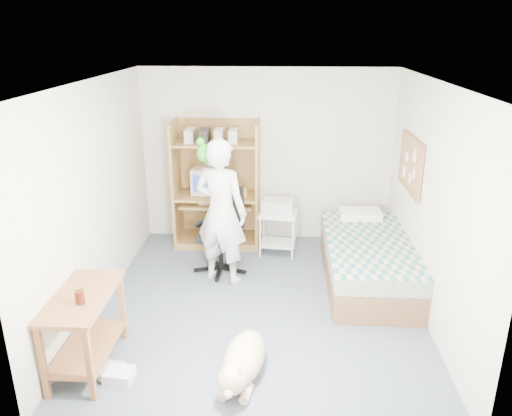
# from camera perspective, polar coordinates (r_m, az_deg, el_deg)

# --- Properties ---
(floor) EXTENTS (4.00, 4.00, 0.00)m
(floor) POSITION_cam_1_polar(r_m,az_deg,el_deg) (5.86, 0.49, -10.88)
(floor) COLOR #4C5967
(floor) RESTS_ON ground
(wall_back) EXTENTS (3.60, 0.02, 2.50)m
(wall_back) POSITION_cam_1_polar(r_m,az_deg,el_deg) (7.25, 1.26, 5.94)
(wall_back) COLOR beige
(wall_back) RESTS_ON floor
(wall_right) EXTENTS (0.02, 4.00, 2.50)m
(wall_right) POSITION_cam_1_polar(r_m,az_deg,el_deg) (5.55, 19.43, 0.36)
(wall_right) COLOR beige
(wall_right) RESTS_ON floor
(wall_left) EXTENTS (0.02, 4.00, 2.50)m
(wall_left) POSITION_cam_1_polar(r_m,az_deg,el_deg) (5.70, -17.88, 1.03)
(wall_left) COLOR beige
(wall_left) RESTS_ON floor
(ceiling) EXTENTS (3.60, 4.00, 0.02)m
(ceiling) POSITION_cam_1_polar(r_m,az_deg,el_deg) (5.06, 0.57, 14.24)
(ceiling) COLOR white
(ceiling) RESTS_ON wall_back
(computer_hutch) EXTENTS (1.20, 0.63, 1.80)m
(computer_hutch) POSITION_cam_1_polar(r_m,az_deg,el_deg) (7.17, -4.44, 2.16)
(computer_hutch) COLOR brown
(computer_hutch) RESTS_ON floor
(bed) EXTENTS (1.02, 2.02, 0.66)m
(bed) POSITION_cam_1_polar(r_m,az_deg,el_deg) (6.35, 12.62, -5.87)
(bed) COLOR brown
(bed) RESTS_ON floor
(side_desk) EXTENTS (0.50, 1.00, 0.75)m
(side_desk) POSITION_cam_1_polar(r_m,az_deg,el_deg) (4.91, -19.02, -12.02)
(side_desk) COLOR brown
(side_desk) RESTS_ON floor
(corkboard) EXTENTS (0.04, 0.94, 0.66)m
(corkboard) POSITION_cam_1_polar(r_m,az_deg,el_deg) (6.32, 17.26, 4.81)
(corkboard) COLOR brown
(corkboard) RESTS_ON wall_right
(office_chair) EXTENTS (0.63, 0.63, 1.09)m
(office_chair) POSITION_cam_1_polar(r_m,az_deg,el_deg) (6.50, -3.84, -3.82)
(office_chair) COLOR black
(office_chair) RESTS_ON floor
(person) EXTENTS (0.77, 0.64, 1.81)m
(person) POSITION_cam_1_polar(r_m,az_deg,el_deg) (6.02, -4.02, -0.49)
(person) COLOR silver
(person) RESTS_ON floor
(parrot) EXTENTS (0.13, 0.23, 0.37)m
(parrot) POSITION_cam_1_polar(r_m,az_deg,el_deg) (5.84, -6.16, 6.53)
(parrot) COLOR #147F12
(parrot) RESTS_ON person
(dog) EXTENTS (0.48, 1.11, 0.42)m
(dog) POSITION_cam_1_polar(r_m,az_deg,el_deg) (4.69, -1.53, -17.04)
(dog) COLOR tan
(dog) RESTS_ON floor
(printer_cart) EXTENTS (0.55, 0.46, 0.61)m
(printer_cart) POSITION_cam_1_polar(r_m,az_deg,el_deg) (6.93, 2.51, -2.10)
(printer_cart) COLOR silver
(printer_cart) RESTS_ON floor
(printer) EXTENTS (0.45, 0.36, 0.18)m
(printer) POSITION_cam_1_polar(r_m,az_deg,el_deg) (6.82, 2.55, 0.20)
(printer) COLOR #B8B9B3
(printer) RESTS_ON printer_cart
(crt_monitor) EXTENTS (0.44, 0.46, 0.37)m
(crt_monitor) POSITION_cam_1_polar(r_m,az_deg,el_deg) (7.16, -5.56, 3.21)
(crt_monitor) COLOR beige
(crt_monitor) RESTS_ON computer_hutch
(keyboard) EXTENTS (0.47, 0.21, 0.03)m
(keyboard) POSITION_cam_1_polar(r_m,az_deg,el_deg) (7.07, -4.66, 0.61)
(keyboard) COLOR beige
(keyboard) RESTS_ON computer_hutch
(pencil_cup) EXTENTS (0.08, 0.08, 0.12)m
(pencil_cup) POSITION_cam_1_polar(r_m,az_deg,el_deg) (7.04, -1.33, 1.89)
(pencil_cup) COLOR gold
(pencil_cup) RESTS_ON computer_hutch
(drink_glass) EXTENTS (0.08, 0.08, 0.12)m
(drink_glass) POSITION_cam_1_polar(r_m,az_deg,el_deg) (4.63, -19.49, -9.60)
(drink_glass) COLOR #3B1309
(drink_glass) RESTS_ON side_desk
(floor_box_a) EXTENTS (0.26, 0.22, 0.10)m
(floor_box_a) POSITION_cam_1_polar(r_m,az_deg,el_deg) (4.90, -15.38, -17.95)
(floor_box_a) COLOR silver
(floor_box_a) RESTS_ON floor
(floor_box_b) EXTENTS (0.20, 0.24, 0.08)m
(floor_box_b) POSITION_cam_1_polar(r_m,az_deg,el_deg) (4.98, -16.12, -17.49)
(floor_box_b) COLOR #B1B2AD
(floor_box_b) RESTS_ON floor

